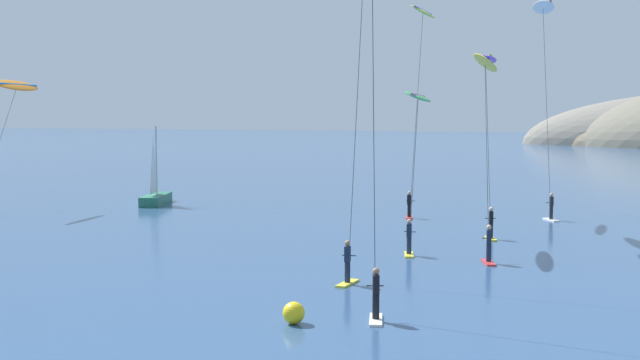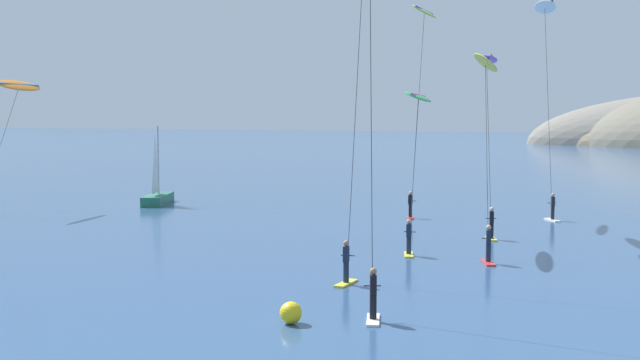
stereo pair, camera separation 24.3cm
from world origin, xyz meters
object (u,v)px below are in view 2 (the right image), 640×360
at_px(kitesurfer_orange, 16,96).
at_px(kitesurfer_white, 546,26).
at_px(sailboat_near, 159,195).
at_px(kitesurfer_yellow, 486,77).
at_px(marker_buoy, 291,313).
at_px(kitesurfer_lime, 423,30).
at_px(kitesurfer_green, 418,109).
at_px(kitesurfer_purple, 487,76).

distance_m(kitesurfer_orange, kitesurfer_white, 35.51).
height_order(sailboat_near, kitesurfer_yellow, kitesurfer_yellow).
xyz_separation_m(sailboat_near, marker_buoy, (24.01, -26.63, -0.29)).
distance_m(kitesurfer_orange, kitesurfer_yellow, 32.19).
bearing_deg(kitesurfer_lime, sailboat_near, -173.26).
bearing_deg(kitesurfer_orange, kitesurfer_yellow, -2.89).
relative_size(sailboat_near, kitesurfer_yellow, 0.61).
bearing_deg(sailboat_near, kitesurfer_yellow, -19.47).
bearing_deg(kitesurfer_green, kitesurfer_yellow, 25.62).
bearing_deg(sailboat_near, kitesurfer_lime, 6.74).
relative_size(kitesurfer_green, kitesurfer_yellow, 0.81).
xyz_separation_m(kitesurfer_purple, kitesurfer_lime, (-5.57, 6.05, 3.35)).
bearing_deg(kitesurfer_white, kitesurfer_yellow, -92.30).
bearing_deg(kitesurfer_orange, kitesurfer_lime, 21.26).
bearing_deg(kitesurfer_yellow, marker_buoy, -96.83).
height_order(sailboat_near, kitesurfer_orange, kitesurfer_orange).
distance_m(kitesurfer_purple, kitesurfer_orange, 31.25).
bearing_deg(kitesurfer_white, marker_buoy, -94.77).
bearing_deg(kitesurfer_lime, kitesurfer_yellow, -59.74).
distance_m(sailboat_near, kitesurfer_lime, 22.59).
distance_m(kitesurfer_green, kitesurfer_white, 17.35).
height_order(kitesurfer_white, marker_buoy, kitesurfer_white).
bearing_deg(sailboat_near, kitesurfer_white, 11.45).
bearing_deg(kitesurfer_purple, kitesurfer_white, 79.29).
xyz_separation_m(kitesurfer_orange, marker_buoy, (30.06, -19.03, -7.44)).
bearing_deg(kitesurfer_lime, kitesurfer_white, 23.09).
height_order(sailboat_near, marker_buoy, sailboat_near).
distance_m(sailboat_near, kitesurfer_white, 29.59).
bearing_deg(sailboat_near, marker_buoy, -47.97).
xyz_separation_m(kitesurfer_orange, kitesurfer_lime, (25.43, 9.89, 4.25)).
xyz_separation_m(kitesurfer_green, marker_buoy, (0.92, -15.97, -6.45)).
height_order(kitesurfer_purple, kitesurfer_white, kitesurfer_white).
height_order(kitesurfer_orange, kitesurfer_yellow, kitesurfer_yellow).
height_order(kitesurfer_purple, kitesurfer_yellow, kitesurfer_purple).
bearing_deg(marker_buoy, kitesurfer_orange, 147.67).
xyz_separation_m(kitesurfer_lime, marker_buoy, (4.63, -28.92, -11.69)).
bearing_deg(kitesurfer_yellow, kitesurfer_white, 87.70).
distance_m(kitesurfer_yellow, marker_buoy, 19.27).
distance_m(kitesurfer_white, marker_buoy, 34.28).
xyz_separation_m(kitesurfer_yellow, marker_buoy, (-2.08, -17.41, -8.01)).
bearing_deg(kitesurfer_yellow, kitesurfer_orange, 177.11).
height_order(kitesurfer_green, kitesurfer_purple, kitesurfer_purple).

